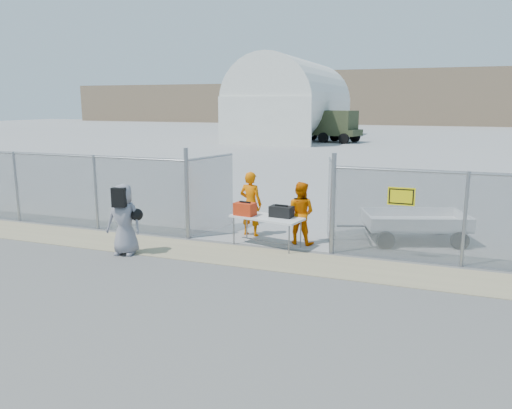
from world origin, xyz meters
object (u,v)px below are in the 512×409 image
at_px(visitor, 124,219).
at_px(security_worker_right, 300,213).
at_px(security_worker_left, 251,204).
at_px(folding_table, 267,231).
at_px(utility_trailer, 414,226).

bearing_deg(visitor, security_worker_right, 22.75).
bearing_deg(visitor, security_worker_left, 40.39).
bearing_deg(folding_table, security_worker_left, 144.36).
height_order(security_worker_left, visitor, security_worker_left).
distance_m(security_worker_left, visitor, 3.55).
relative_size(folding_table, utility_trailer, 0.54).
xyz_separation_m(security_worker_left, utility_trailer, (4.35, 0.97, -0.49)).
height_order(folding_table, utility_trailer, utility_trailer).
bearing_deg(security_worker_right, security_worker_left, -5.60).
distance_m(security_worker_right, visitor, 4.49).
xyz_separation_m(security_worker_right, utility_trailer, (2.84, 1.28, -0.41)).
bearing_deg(security_worker_right, visitor, 38.51).
xyz_separation_m(folding_table, utility_trailer, (3.58, 1.81, 0.02)).
distance_m(security_worker_left, utility_trailer, 4.49).
distance_m(folding_table, utility_trailer, 4.02).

